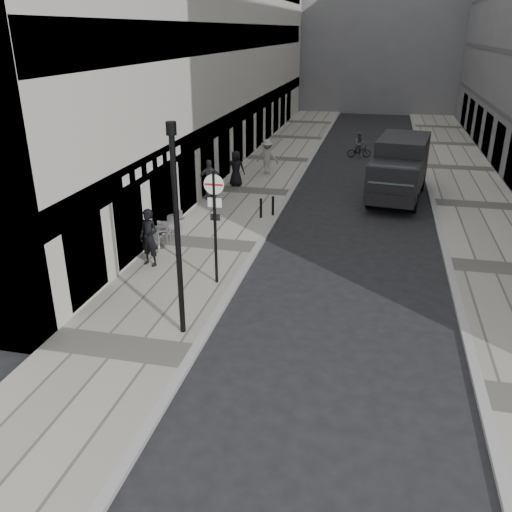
{
  "coord_description": "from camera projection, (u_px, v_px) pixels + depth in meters",
  "views": [
    {
      "loc": [
        4.23,
        -8.36,
        7.79
      ],
      "look_at": [
        0.84,
        6.5,
        1.4
      ],
      "focal_mm": 38.0,
      "sensor_mm": 36.0,
      "label": 1
    }
  ],
  "objects": [
    {
      "name": "lamppost",
      "position": [
        177.0,
        223.0,
        13.68
      ],
      "size": [
        0.26,
        0.26,
        5.67
      ],
      "color": "black",
      "rests_on": "sidewalk"
    },
    {
      "name": "cyclist",
      "position": [
        359.0,
        148.0,
        35.48
      ],
      "size": [
        1.6,
        0.84,
        1.64
      ],
      "rotation": [
        0.0,
        0.0,
        0.21
      ],
      "color": "black",
      "rests_on": "ground"
    },
    {
      "name": "pedestrian_b",
      "position": [
        267.0,
        157.0,
        30.76
      ],
      "size": [
        1.33,
        0.83,
        1.97
      ],
      "primitive_type": "imported",
      "rotation": [
        0.0,
        0.0,
        3.06
      ],
      "color": "gray",
      "rests_on": "sidewalk"
    },
    {
      "name": "walking_man",
      "position": [
        149.0,
        238.0,
        18.72
      ],
      "size": [
        0.85,
        0.68,
        2.04
      ],
      "primitive_type": "imported",
      "rotation": [
        0.0,
        0.0,
        -0.29
      ],
      "color": "black",
      "rests_on": "sidewalk"
    },
    {
      "name": "sidewalk",
      "position": [
        252.0,
        191.0,
        27.97
      ],
      "size": [
        4.0,
        60.0,
        0.12
      ],
      "primitive_type": "cube",
      "color": "#9B978C",
      "rests_on": "ground"
    },
    {
      "name": "panel_van",
      "position": [
        400.0,
        165.0,
        26.52
      ],
      "size": [
        3.09,
        6.41,
        2.9
      ],
      "rotation": [
        0.0,
        0.0,
        -0.14
      ],
      "color": "black",
      "rests_on": "ground"
    },
    {
      "name": "cafe_table_far",
      "position": [
        175.0,
        223.0,
        22.0
      ],
      "size": [
        0.64,
        1.44,
        0.82
      ],
      "color": "silver",
      "rests_on": "sidewalk"
    },
    {
      "name": "ground",
      "position": [
        148.0,
        430.0,
        11.39
      ],
      "size": [
        120.0,
        120.0,
        0.0
      ],
      "primitive_type": "plane",
      "color": "black",
      "rests_on": "ground"
    },
    {
      "name": "bollard_far",
      "position": [
        261.0,
        209.0,
        23.73
      ],
      "size": [
        0.11,
        0.11,
        0.82
      ],
      "primitive_type": "cylinder",
      "color": "black",
      "rests_on": "sidewalk"
    },
    {
      "name": "pedestrian_a",
      "position": [
        210.0,
        180.0,
        26.11
      ],
      "size": [
        1.23,
        0.81,
        1.94
      ],
      "primitive_type": "imported",
      "rotation": [
        0.0,
        0.0,
        3.47
      ],
      "color": "#4E4E52",
      "rests_on": "sidewalk"
    },
    {
      "name": "sign_post",
      "position": [
        215.0,
        213.0,
        16.88
      ],
      "size": [
        0.64,
        0.1,
        3.72
      ],
      "rotation": [
        0.0,
        0.0,
        -0.01
      ],
      "color": "black",
      "rests_on": "sidewalk"
    },
    {
      "name": "cafe_table_mid",
      "position": [
        214.0,
        187.0,
        26.88
      ],
      "size": [
        0.67,
        1.52,
        0.86
      ],
      "color": "#B2B2B5",
      "rests_on": "sidewalk"
    },
    {
      "name": "far_sidewalk",
      "position": [
        477.0,
        206.0,
        25.72
      ],
      "size": [
        4.0,
        60.0,
        0.12
      ],
      "primitive_type": "cube",
      "color": "#9B978C",
      "rests_on": "ground"
    },
    {
      "name": "cafe_table_near",
      "position": [
        158.0,
        236.0,
        20.38
      ],
      "size": [
        0.73,
        1.64,
        0.93
      ],
      "color": "#AFAFB1",
      "rests_on": "sidewalk"
    },
    {
      "name": "building_left",
      "position": [
        210.0,
        7.0,
        31.18
      ],
      "size": [
        4.0,
        45.0,
        18.0
      ],
      "primitive_type": "cube",
      "color": "#BCB6AB",
      "rests_on": "ground"
    },
    {
      "name": "bollard_near",
      "position": [
        273.0,
        206.0,
        24.04
      ],
      "size": [
        0.11,
        0.11,
        0.82
      ],
      "primitive_type": "cylinder",
      "color": "black",
      "rests_on": "sidewalk"
    },
    {
      "name": "pedestrian_c",
      "position": [
        236.0,
        169.0,
        28.43
      ],
      "size": [
        0.93,
        0.63,
        1.85
      ],
      "primitive_type": "imported",
      "rotation": [
        0.0,
        0.0,
        3.1
      ],
      "color": "black",
      "rests_on": "sidewalk"
    }
  ]
}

